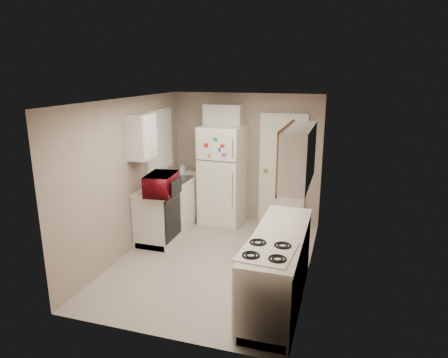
% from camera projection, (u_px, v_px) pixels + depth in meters
% --- Properties ---
extents(floor, '(3.80, 3.80, 0.00)m').
position_uv_depth(floor, '(214.00, 260.00, 6.08)').
color(floor, beige).
rests_on(floor, ground).
extents(ceiling, '(3.80, 3.80, 0.00)m').
position_uv_depth(ceiling, '(213.00, 100.00, 5.45)').
color(ceiling, white).
rests_on(ceiling, floor).
extents(wall_left, '(3.80, 3.80, 0.00)m').
position_uv_depth(wall_left, '(128.00, 177.00, 6.16)').
color(wall_left, tan).
rests_on(wall_left, floor).
extents(wall_right, '(3.80, 3.80, 0.00)m').
position_uv_depth(wall_right, '(312.00, 193.00, 5.36)').
color(wall_right, tan).
rests_on(wall_right, floor).
extents(wall_back, '(2.80, 2.80, 0.00)m').
position_uv_depth(wall_back, '(246.00, 158.00, 7.51)').
color(wall_back, tan).
rests_on(wall_back, floor).
extents(wall_front, '(2.80, 2.80, 0.00)m').
position_uv_depth(wall_front, '(154.00, 234.00, 4.01)').
color(wall_front, tan).
rests_on(wall_front, floor).
extents(left_counter, '(0.60, 1.80, 0.90)m').
position_uv_depth(left_counter, '(172.00, 206.00, 7.10)').
color(left_counter, silver).
rests_on(left_counter, floor).
extents(dishwasher, '(0.03, 0.58, 0.72)m').
position_uv_depth(dishwasher, '(173.00, 218.00, 6.45)').
color(dishwasher, black).
rests_on(dishwasher, floor).
extents(sink, '(0.54, 0.74, 0.16)m').
position_uv_depth(sink, '(174.00, 182.00, 7.13)').
color(sink, gray).
rests_on(sink, left_counter).
extents(microwave, '(0.65, 0.41, 0.41)m').
position_uv_depth(microwave, '(162.00, 186.00, 6.24)').
color(microwave, maroon).
rests_on(microwave, left_counter).
extents(soap_bottle, '(0.09, 0.09, 0.19)m').
position_uv_depth(soap_bottle, '(183.00, 168.00, 7.58)').
color(soap_bottle, silver).
rests_on(soap_bottle, left_counter).
extents(window_blinds, '(0.10, 0.98, 1.08)m').
position_uv_depth(window_blinds, '(159.00, 141.00, 7.01)').
color(window_blinds, silver).
rests_on(window_blinds, wall_left).
extents(upper_cabinet_left, '(0.30, 0.45, 0.70)m').
position_uv_depth(upper_cabinet_left, '(141.00, 137.00, 6.16)').
color(upper_cabinet_left, silver).
rests_on(upper_cabinet_left, wall_left).
extents(refrigerator, '(0.78, 0.76, 1.83)m').
position_uv_depth(refrigerator, '(223.00, 175.00, 7.39)').
color(refrigerator, white).
rests_on(refrigerator, floor).
extents(cabinet_over_fridge, '(0.70, 0.30, 0.40)m').
position_uv_depth(cabinet_over_fridge, '(223.00, 115.00, 7.28)').
color(cabinet_over_fridge, silver).
rests_on(cabinet_over_fridge, wall_back).
extents(interior_door, '(0.86, 0.06, 2.08)m').
position_uv_depth(interior_door, '(282.00, 170.00, 7.32)').
color(interior_door, white).
rests_on(interior_door, floor).
extents(right_counter, '(0.60, 2.00, 0.90)m').
position_uv_depth(right_counter, '(278.00, 267.00, 4.91)').
color(right_counter, silver).
rests_on(right_counter, floor).
extents(stove, '(0.61, 0.73, 0.84)m').
position_uv_depth(stove, '(266.00, 292.00, 4.42)').
color(stove, white).
rests_on(stove, floor).
extents(upper_cabinet_right, '(0.30, 1.20, 0.70)m').
position_uv_depth(upper_cabinet_right, '(299.00, 156.00, 4.79)').
color(upper_cabinet_right, silver).
rests_on(upper_cabinet_right, wall_right).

